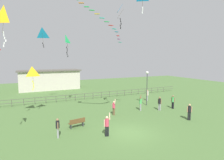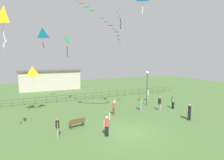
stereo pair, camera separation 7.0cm
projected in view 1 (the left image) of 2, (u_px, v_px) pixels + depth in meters
ground_plane at (129, 133)px, 15.67m from camera, size 80.00×80.00×0.00m
lamppost at (147, 81)px, 24.49m from camera, size 0.36×0.36×4.62m
park_bench at (77, 123)px, 16.85m from camera, size 1.55×0.68×0.85m
person_0 at (189, 111)px, 18.81m from camera, size 0.46×0.31×1.70m
person_1 at (114, 107)px, 20.45m from camera, size 0.31×0.51×1.89m
person_2 at (173, 101)px, 23.15m from camera, size 0.32×0.51×1.71m
person_3 at (141, 102)px, 22.29m from camera, size 0.40×0.50×2.01m
person_4 at (147, 95)px, 27.48m from camera, size 0.34×0.40×1.63m
person_5 at (160, 103)px, 22.32m from camera, size 0.31×0.50×1.68m
person_6 at (107, 125)px, 14.87m from camera, size 0.50×0.34×1.97m
person_7 at (58, 127)px, 14.61m from camera, size 0.29×0.48×1.59m
kite_2 at (32, 72)px, 20.43m from camera, size 1.13×0.72×2.63m
kite_3 at (124, 9)px, 18.74m from camera, size 1.15×1.23×2.64m
kite_4 at (4, 16)px, 15.31m from camera, size 1.07×0.87×3.43m
kite_5 at (65, 40)px, 23.04m from camera, size 0.94×1.02×2.77m
kite_6 at (42, 33)px, 23.76m from camera, size 1.29×1.06×2.53m
streamer_kite at (83, 1)px, 16.25m from camera, size 5.30×1.89×4.11m
waterfront_railing at (80, 96)px, 28.03m from camera, size 36.05×0.06×0.95m
pavilion_building at (50, 80)px, 37.41m from camera, size 12.07×4.14×4.00m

